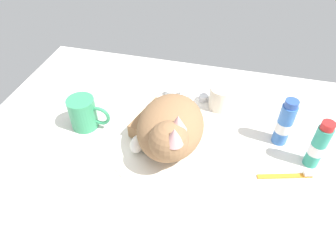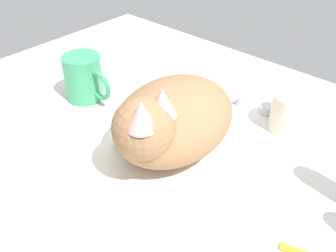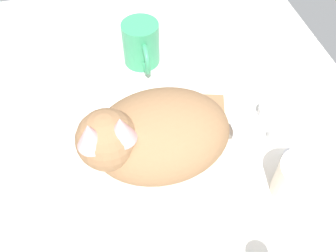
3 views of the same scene
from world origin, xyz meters
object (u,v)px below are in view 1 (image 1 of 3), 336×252
Objects in this scene: faucet at (186,94)px; cat at (169,128)px; toothpaste_bottle at (285,123)px; mouthwash_bottle at (318,146)px; toothbrush at (289,175)px; rinse_cup at (222,97)px; coffee_mug at (84,113)px.

cat is (-0.08, -20.86, 4.91)cm from faucet.
toothpaste_bottle is 1.00× the size of mouthwash_bottle.
cat reaches higher than mouthwash_bottle.
faucet is at bearing 89.79° from cat.
faucet is at bearing 154.34° from mouthwash_bottle.
mouthwash_bottle is 1.05× the size of toothbrush.
toothpaste_bottle is (17.19, -10.69, 2.93)cm from rinse_cup.
coffee_mug reaches higher than faucet.
coffee_mug is 0.85× the size of toothpaste_bottle.
mouthwash_bottle is (35.84, 3.68, -0.78)cm from cat.
mouthwash_bottle reaches higher than toothbrush.
rinse_cup is 20.45cm from toothpaste_bottle.
cat reaches higher than toothpaste_bottle.
toothbrush is (30.45, -2.03, -6.72)cm from cat.
coffee_mug reaches higher than toothbrush.
toothpaste_bottle is at bearing 140.87° from mouthwash_bottle.
coffee_mug is at bearing 173.75° from cat.
toothpaste_bottle is (28.26, 9.84, -0.78)cm from cat.
faucet is at bearing 142.99° from toothbrush.
toothbrush is (2.18, -11.88, -5.95)cm from toothpaste_bottle.
rinse_cup is 0.53× the size of mouthwash_bottle.
faucet is 21.43cm from cat.
coffee_mug is 0.85× the size of mouthwash_bottle.
cat is 1.89× the size of toothpaste_bottle.
mouthwash_bottle is (35.76, -17.18, 4.12)cm from faucet.
mouthwash_bottle is (24.76, -16.85, 2.93)cm from rinse_cup.
cat is at bearing -90.21° from faucet.
rinse_cup is at bearing -1.70° from faucet.
toothpaste_bottle reaches higher than toothbrush.
toothbrush is at bearing -133.37° from mouthwash_bottle.
faucet is 0.98× the size of mouthwash_bottle.
cat is 1.98× the size of toothbrush.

